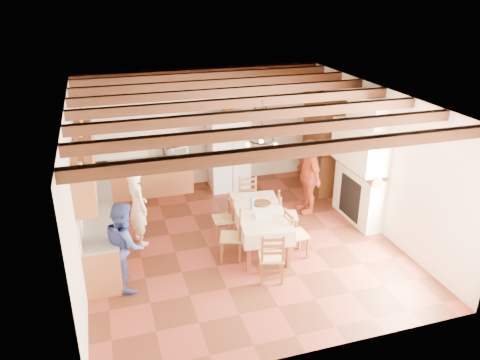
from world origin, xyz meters
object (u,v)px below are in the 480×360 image
dining_table (260,215)px  person_man (138,207)px  refrigerator (228,152)px  hutch (321,143)px  chair_left_near (231,236)px  chair_right_far (287,214)px  chair_end_near (271,256)px  chair_left_far (223,218)px  chair_right_near (296,233)px  microwave (176,151)px  person_woman_blue (125,245)px  person_woman_red (308,176)px  chair_end_far (249,200)px

dining_table → person_man: 2.44m
refrigerator → hutch: bearing=-16.5°
chair_left_near → chair_right_far: bearing=129.1°
chair_right_far → chair_end_near: bearing=163.4°
chair_left_far → person_man: bearing=-99.7°
chair_right_near → microwave: bearing=22.2°
person_man → refrigerator: bearing=-67.3°
chair_left_near → person_woman_blue: person_woman_blue is taller
dining_table → chair_left_far: size_ratio=2.01×
chair_right_near → dining_table: bearing=45.6°
person_woman_red → chair_right_far: bearing=-45.2°
chair_right_far → hutch: bearing=-24.4°
chair_end_far → person_man: size_ratio=0.60×
chair_end_far → person_woman_red: person_woman_red is taller
dining_table → person_woman_red: person_woman_red is taller
chair_right_far → chair_end_far: size_ratio=1.00×
chair_end_far → microwave: (-1.25, 2.05, 0.57)m
chair_left_near → chair_left_far: size_ratio=1.00×
chair_right_near → chair_end_far: (-0.40, 1.69, 0.00)m
chair_end_near → chair_end_far: (0.34, 2.29, 0.00)m
chair_left_near → chair_end_near: (0.48, -0.88, 0.00)m
refrigerator → chair_right_near: size_ratio=2.00×
chair_end_near → chair_right_near: bearing=-126.1°
chair_end_near → chair_end_far: bearing=-83.7°
microwave → hutch: bearing=-25.8°
chair_left_near → hutch: bearing=148.3°
chair_right_far → person_woman_blue: bearing=119.1°
person_man → person_woman_blue: (-0.36, -1.40, -0.01)m
chair_right_far → chair_end_far: 1.05m
dining_table → person_man: bearing=158.9°
chair_end_far → microwave: microwave is taller
dining_table → chair_end_far: 1.21m
dining_table → chair_left_near: (-0.67, -0.24, -0.23)m
chair_left_far → chair_end_far: 1.02m
person_woman_blue → chair_left_near: bearing=-88.7°
microwave → chair_left_near: bearing=-94.1°
refrigerator → chair_right_far: bearing=-78.2°
chair_left_far → person_woman_red: 2.30m
hutch → person_man: hutch is taller
chair_end_far → dining_table: bearing=-92.2°
refrigerator → person_woman_blue: 4.55m
person_woman_blue → microwave: (1.54, 3.75, 0.26)m
dining_table → chair_left_far: 0.84m
refrigerator → chair_end_near: refrigerator is taller
chair_end_far → chair_end_near: bearing=-92.9°
chair_left_near → person_woman_blue: bearing=-63.0°
chair_right_near → person_woman_blue: bearing=88.6°
refrigerator → chair_end_far: 1.92m
refrigerator → hutch: hutch is taller
hutch → chair_right_far: size_ratio=2.51×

